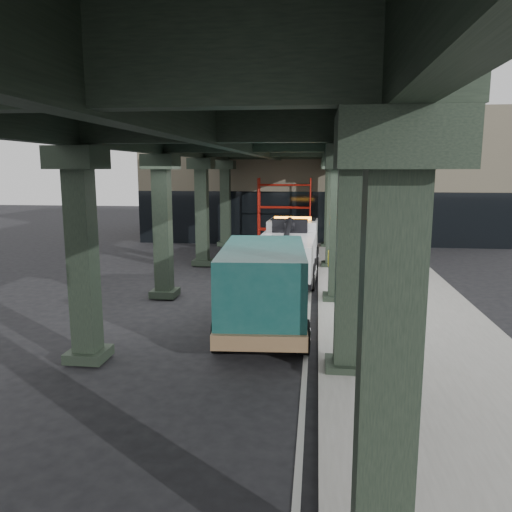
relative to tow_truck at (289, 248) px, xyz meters
The scene contains 8 objects.
ground 6.10m from the tow_truck, 97.45° to the right, with size 90.00×90.00×0.00m, color black.
sidewalk 5.54m from the tow_truck, 46.50° to the right, with size 5.00×40.00×0.15m, color gray.
lane_stripe 4.22m from the tow_truck, 76.74° to the right, with size 0.12×38.00×0.01m, color silver.
viaduct 5.89m from the tow_truck, 106.66° to the right, with size 7.40×32.00×6.40m.
building 14.39m from the tow_truck, 85.02° to the left, with size 22.00×10.00×8.00m, color #C6B793.
scaffolding 8.80m from the tow_truck, 95.08° to the left, with size 3.08×0.88×4.00m.
tow_truck is the anchor object (origin of this frame).
towed_van 7.01m from the tow_truck, 92.61° to the right, with size 2.75×6.13×2.43m.
Camera 1 is at (1.90, -14.66, 4.50)m, focal length 35.00 mm.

